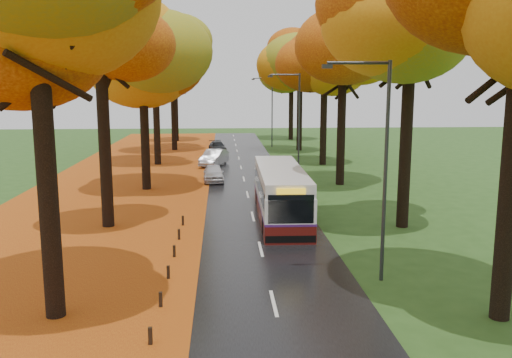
{
  "coord_description": "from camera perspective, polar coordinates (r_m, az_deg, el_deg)",
  "views": [
    {
      "loc": [
        -1.65,
        -10.83,
        7.15
      ],
      "look_at": [
        0.0,
        15.25,
        2.6
      ],
      "focal_mm": 38.0,
      "sensor_mm": 36.0,
      "label": 1
    }
  ],
  "objects": [
    {
      "name": "car_silver",
      "position": [
        48.35,
        -4.43,
        2.25
      ],
      "size": [
        2.76,
        4.62,
        1.44
      ],
      "primitive_type": "imported",
      "rotation": [
        0.0,
        0.0,
        -0.3
      ],
      "color": "#9A9BA1",
      "rests_on": "road"
    },
    {
      "name": "bus",
      "position": [
        29.22,
        2.6,
        -1.35
      ],
      "size": [
        2.55,
        10.37,
        2.72
      ],
      "rotation": [
        0.0,
        0.0,
        -0.02
      ],
      "color": "#51100C",
      "rests_on": "road"
    },
    {
      "name": "leaf_drift",
      "position": [
        36.56,
        -5.75,
        -1.38
      ],
      "size": [
        0.9,
        90.0,
        0.01
      ],
      "primitive_type": "cube",
      "color": "#BE6A13",
      "rests_on": "road"
    },
    {
      "name": "trees_right",
      "position": [
        38.85,
        9.81,
        13.48
      ],
      "size": [
        9.3,
        74.2,
        13.96
      ],
      "color": "black",
      "rests_on": "ground"
    },
    {
      "name": "trees_left",
      "position": [
        38.37,
        -12.23,
        13.22
      ],
      "size": [
        9.2,
        74.0,
        13.88
      ],
      "color": "black",
      "rests_on": "ground"
    },
    {
      "name": "road",
      "position": [
        36.57,
        -0.97,
        -1.37
      ],
      "size": [
        6.5,
        90.0,
        0.04
      ],
      "primitive_type": "cube",
      "color": "black",
      "rests_on": "ground"
    },
    {
      "name": "centre_line",
      "position": [
        36.57,
        -0.97,
        -1.33
      ],
      "size": [
        0.12,
        90.0,
        0.01
      ],
      "primitive_type": "cube",
      "color": "silver",
      "rests_on": "road"
    },
    {
      "name": "streetlamp_far",
      "position": [
        63.13,
        1.48,
        7.66
      ],
      "size": [
        2.45,
        0.18,
        8.0
      ],
      "color": "#333538",
      "rests_on": "ground"
    },
    {
      "name": "streetlamp_near",
      "position": [
        19.8,
        12.85,
        2.56
      ],
      "size": [
        2.45,
        0.18,
        8.0
      ],
      "color": "#333538",
      "rests_on": "ground"
    },
    {
      "name": "car_dark",
      "position": [
        58.36,
        -4.1,
        3.41
      ],
      "size": [
        2.1,
        4.06,
        1.12
      ],
      "primitive_type": "imported",
      "rotation": [
        0.0,
        0.0,
        0.14
      ],
      "color": "black",
      "rests_on": "road"
    },
    {
      "name": "leaf_verge",
      "position": [
        37.27,
        -14.93,
        -1.51
      ],
      "size": [
        12.0,
        90.0,
        0.02
      ],
      "primitive_type": "cube",
      "color": "maroon",
      "rests_on": "ground"
    },
    {
      "name": "bollard_row",
      "position": [
        17.11,
        -10.5,
        -14.04
      ],
      "size": [
        0.11,
        23.51,
        0.52
      ],
      "color": "black",
      "rests_on": "ground"
    },
    {
      "name": "streetlamp_mid",
      "position": [
        41.29,
        4.2,
        6.47
      ],
      "size": [
        2.45,
        0.18,
        8.0
      ],
      "color": "#333538",
      "rests_on": "ground"
    },
    {
      "name": "car_white",
      "position": [
        40.46,
        -4.49,
        0.62
      ],
      "size": [
        1.64,
        3.74,
        1.25
      ],
      "primitive_type": "imported",
      "rotation": [
        0.0,
        0.0,
        0.04
      ],
      "color": "silver",
      "rests_on": "road"
    }
  ]
}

